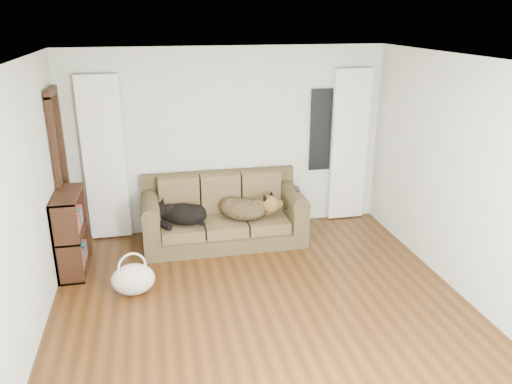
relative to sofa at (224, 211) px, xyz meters
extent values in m
plane|color=#39200C|center=(0.16, -1.97, -0.45)|extent=(5.00, 5.00, 0.00)
plane|color=white|center=(0.16, -1.97, 2.15)|extent=(5.00, 5.00, 0.00)
cube|color=silver|center=(0.16, 0.53, 0.85)|extent=(4.50, 0.04, 2.60)
cube|color=silver|center=(-2.09, -1.97, 0.85)|extent=(0.04, 5.00, 2.60)
cube|color=silver|center=(2.41, -1.97, 0.85)|extent=(0.04, 5.00, 2.60)
cube|color=white|center=(-1.54, 0.45, 0.70)|extent=(0.55, 0.08, 2.25)
cube|color=white|center=(1.96, 0.45, 0.70)|extent=(0.55, 0.08, 2.25)
cube|color=black|center=(1.61, 0.50, 0.95)|extent=(0.50, 0.03, 1.20)
cube|color=black|center=(-2.04, 0.08, 0.60)|extent=(0.07, 0.60, 2.10)
cube|color=#444027|center=(0.00, 0.00, 0.00)|extent=(2.17, 0.94, 0.89)
ellipsoid|color=black|center=(-0.58, -0.06, 0.03)|extent=(0.77, 0.69, 0.27)
ellipsoid|color=black|center=(0.30, -0.07, 0.04)|extent=(0.84, 0.79, 0.30)
cube|color=black|center=(1.01, -0.10, 0.28)|extent=(0.09, 0.21, 0.02)
ellipsoid|color=beige|center=(-1.21, -1.16, -0.29)|extent=(0.50, 0.39, 0.35)
cube|color=black|center=(-1.93, -0.43, 0.05)|extent=(0.37, 0.83, 1.00)
camera|label=1|loc=(-0.88, -6.30, 2.56)|focal=35.00mm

